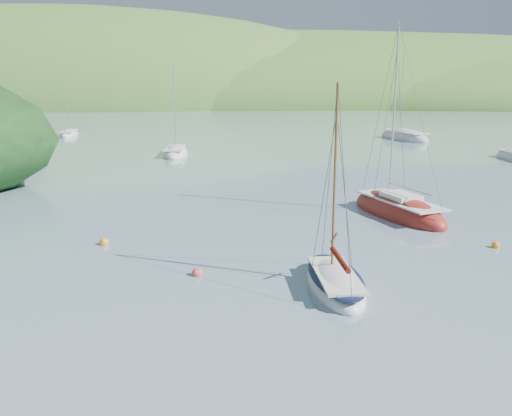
{
  "coord_description": "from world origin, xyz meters",
  "views": [
    {
      "loc": [
        -1.4,
        -21.39,
        9.23
      ],
      "look_at": [
        -0.78,
        8.0,
        2.16
      ],
      "focal_mm": 40.0,
      "sensor_mm": 36.0,
      "label": 1
    }
  ],
  "objects_px": {
    "daysailer_white": "(335,283)",
    "distant_sloop_b": "(404,138)",
    "distant_sloop_c": "(69,135)",
    "sloop_red": "(398,212)",
    "distant_sloop_a": "(176,154)"
  },
  "relations": [
    {
      "from": "sloop_red",
      "to": "distant_sloop_a",
      "type": "xyz_separation_m",
      "value": [
        -17.87,
        27.92,
        -0.06
      ]
    },
    {
      "from": "sloop_red",
      "to": "distant_sloop_b",
      "type": "bearing_deg",
      "value": 53.24
    },
    {
      "from": "distant_sloop_a",
      "to": "distant_sloop_b",
      "type": "relative_size",
      "value": 0.77
    },
    {
      "from": "sloop_red",
      "to": "distant_sloop_b",
      "type": "relative_size",
      "value": 0.96
    },
    {
      "from": "daysailer_white",
      "to": "distant_sloop_c",
      "type": "distance_m",
      "value": 67.67
    },
    {
      "from": "daysailer_white",
      "to": "sloop_red",
      "type": "xyz_separation_m",
      "value": [
        6.17,
        12.78,
        0.02
      ]
    },
    {
      "from": "daysailer_white",
      "to": "distant_sloop_b",
      "type": "bearing_deg",
      "value": 68.2
    },
    {
      "from": "distant_sloop_b",
      "to": "daysailer_white",
      "type": "bearing_deg",
      "value": -128.51
    },
    {
      "from": "distant_sloop_a",
      "to": "daysailer_white",
      "type": "bearing_deg",
      "value": -74.65
    },
    {
      "from": "sloop_red",
      "to": "distant_sloop_c",
      "type": "bearing_deg",
      "value": 105.8
    },
    {
      "from": "distant_sloop_c",
      "to": "distant_sloop_b",
      "type": "bearing_deg",
      "value": -11.0
    },
    {
      "from": "sloop_red",
      "to": "distant_sloop_a",
      "type": "relative_size",
      "value": 1.24
    },
    {
      "from": "distant_sloop_b",
      "to": "distant_sloop_c",
      "type": "height_order",
      "value": "distant_sloop_b"
    },
    {
      "from": "sloop_red",
      "to": "distant_sloop_c",
      "type": "xyz_separation_m",
      "value": [
        -35.77,
        48.07,
        -0.08
      ]
    },
    {
      "from": "distant_sloop_b",
      "to": "distant_sloop_c",
      "type": "bearing_deg",
      "value": 153.3
    }
  ]
}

